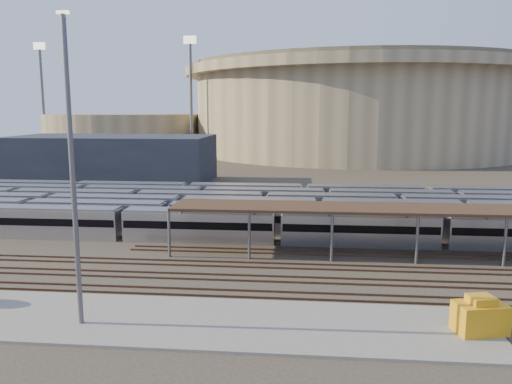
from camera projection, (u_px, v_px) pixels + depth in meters
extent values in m
plane|color=#383026|center=(242.00, 262.00, 51.33)|extent=(420.00, 420.00, 0.00)
cube|color=gray|center=(151.00, 320.00, 37.06)|extent=(50.00, 9.00, 0.20)
cube|color=silver|center=(278.00, 228.00, 58.59)|extent=(112.00, 2.90, 3.60)
cube|color=silver|center=(314.00, 221.00, 62.31)|extent=(112.00, 2.90, 3.60)
cube|color=silver|center=(319.00, 214.00, 66.37)|extent=(112.00, 2.90, 3.60)
cube|color=silver|center=(264.00, 207.00, 71.21)|extent=(112.00, 2.90, 3.60)
cube|color=silver|center=(326.00, 203.00, 74.49)|extent=(112.00, 2.90, 3.60)
cube|color=silver|center=(304.00, 198.00, 78.93)|extent=(112.00, 2.90, 3.60)
cylinder|color=#5C5B60|center=(169.00, 234.00, 52.96)|extent=(0.30, 0.30, 5.00)
cylinder|color=#5C5B60|center=(181.00, 223.00, 58.26)|extent=(0.30, 0.30, 5.00)
cylinder|color=#5C5B60|center=(249.00, 236.00, 52.15)|extent=(0.30, 0.30, 5.00)
cylinder|color=#5C5B60|center=(254.00, 224.00, 57.45)|extent=(0.30, 0.30, 5.00)
cylinder|color=#5C5B60|center=(332.00, 238.00, 51.34)|extent=(0.30, 0.30, 5.00)
cylinder|color=#5C5B60|center=(329.00, 226.00, 56.64)|extent=(0.30, 0.30, 5.00)
cylinder|color=#5C5B60|center=(417.00, 240.00, 50.53)|extent=(0.30, 0.30, 5.00)
cylinder|color=#5C5B60|center=(406.00, 228.00, 55.84)|extent=(0.30, 0.30, 5.00)
cylinder|color=#5C5B60|center=(505.00, 242.00, 49.73)|extent=(0.30, 0.30, 5.00)
cylinder|color=#5C5B60|center=(486.00, 229.00, 55.03)|extent=(0.30, 0.30, 5.00)
cube|color=#351F15|center=(455.00, 210.00, 52.35)|extent=(60.00, 6.00, 0.30)
cube|color=#4C3323|center=(240.00, 267.00, 49.60)|extent=(170.00, 0.12, 0.18)
cube|color=#4C3323|center=(242.00, 262.00, 51.07)|extent=(170.00, 0.12, 0.18)
cube|color=#4C3323|center=(235.00, 280.00, 45.67)|extent=(170.00, 0.12, 0.18)
cube|color=#4C3323|center=(237.00, 275.00, 47.14)|extent=(170.00, 0.12, 0.18)
cube|color=#4C3323|center=(228.00, 296.00, 41.74)|extent=(170.00, 0.12, 0.18)
cube|color=#4C3323|center=(231.00, 290.00, 43.22)|extent=(170.00, 0.12, 0.18)
cylinder|color=tan|center=(356.00, 114.00, 184.19)|extent=(116.00, 116.00, 28.00)
cylinder|color=tan|center=(357.00, 71.00, 181.67)|extent=(124.00, 124.00, 3.00)
cylinder|color=brown|center=(357.00, 65.00, 181.30)|extent=(120.00, 120.00, 1.50)
cylinder|color=tan|center=(124.00, 133.00, 183.52)|extent=(56.00, 56.00, 14.00)
cube|color=#1E232D|center=(113.00, 159.00, 107.83)|extent=(42.00, 20.00, 10.00)
cylinder|color=#5C5B60|center=(191.00, 102.00, 159.26)|extent=(1.00, 1.00, 36.00)
cube|color=#FFF2CC|center=(190.00, 40.00, 156.13)|extent=(4.00, 0.60, 2.40)
cylinder|color=#5C5B60|center=(43.00, 103.00, 174.27)|extent=(1.00, 1.00, 36.00)
cube|color=#FFF2CC|center=(39.00, 46.00, 171.14)|extent=(4.00, 0.60, 2.40)
cylinder|color=#5C5B60|center=(265.00, 104.00, 206.48)|extent=(1.00, 1.00, 36.00)
cube|color=#FFF2CC|center=(266.00, 56.00, 203.36)|extent=(4.00, 0.60, 2.40)
cylinder|color=#5C5B60|center=(73.00, 176.00, 34.57)|extent=(0.36, 0.36, 21.57)
cube|color=#FFF2CC|center=(63.00, 12.00, 32.79)|extent=(0.81, 0.32, 0.20)
cube|color=orange|center=(480.00, 318.00, 34.64)|extent=(3.77, 2.83, 2.11)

